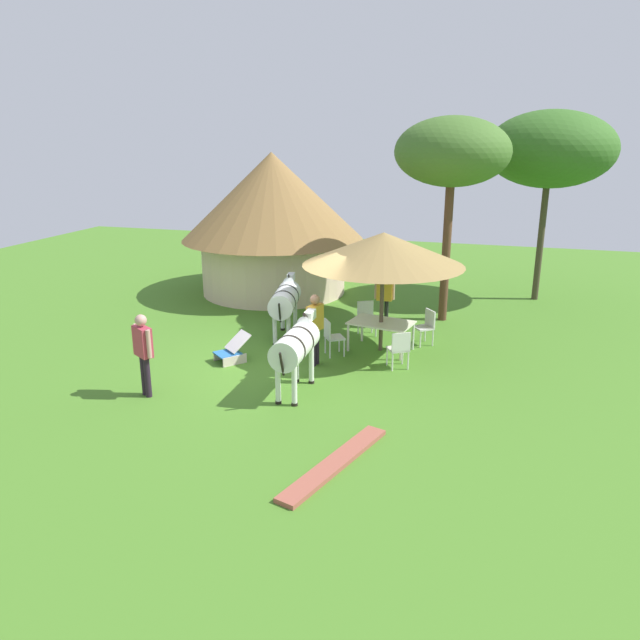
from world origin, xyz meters
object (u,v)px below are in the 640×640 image
thatched_hut (273,217)px  zebra_nearest_camera (285,300)px  patio_chair_west_end (366,316)px  patio_chair_near_lawn (399,347)px  patio_chair_near_hut (426,325)px  guest_beside_umbrella (384,295)px  shade_umbrella (383,249)px  acacia_tree_right_background (452,153)px  patio_dining_table (381,325)px  guest_behind_table (315,323)px  zebra_by_umbrella (296,346)px  acacia_tree_left_background (550,150)px  standing_watcher (143,348)px  striped_lounge_chair (232,351)px  patio_chair_east_end (331,335)px

thatched_hut → zebra_nearest_camera: 5.16m
thatched_hut → patio_chair_west_end: (4.01, -3.67, -2.03)m
patio_chair_near_lawn → thatched_hut: bearing=101.8°
patio_chair_near_hut → guest_beside_umbrella: size_ratio=0.58×
shade_umbrella → acacia_tree_right_background: size_ratio=0.69×
patio_chair_west_end → guest_beside_umbrella: (0.34, 0.76, 0.41)m
patio_dining_table → guest_behind_table: guest_behind_table is taller
thatched_hut → zebra_by_umbrella: 8.68m
acacia_tree_left_background → acacia_tree_right_background: 4.16m
shade_umbrella → acacia_tree_left_background: bearing=58.1°
guest_behind_table → standing_watcher: size_ratio=0.97×
guest_behind_table → acacia_tree_left_background: 9.99m
acacia_tree_left_background → patio_chair_west_end: bearing=-131.3°
zebra_nearest_camera → acacia_tree_left_background: 9.58m
thatched_hut → shade_umbrella: 6.67m
patio_dining_table → acacia_tree_left_background: size_ratio=0.28×
guest_beside_umbrella → striped_lounge_chair: bearing=48.4°
acacia_tree_right_background → standing_watcher: bearing=-126.6°
patio_chair_near_hut → guest_beside_umbrella: 1.76m
thatched_hut → guest_behind_table: thatched_hut is taller
zebra_nearest_camera → patio_chair_east_end: bearing=-44.3°
patio_dining_table → guest_behind_table: 1.95m
guest_beside_umbrella → zebra_by_umbrella: 5.01m
thatched_hut → acacia_tree_right_background: bearing=-16.3°
patio_chair_east_end → patio_chair_west_end: (0.46, 1.84, 0.00)m
zebra_nearest_camera → acacia_tree_right_background: 5.99m
patio_chair_east_end → standing_watcher: size_ratio=0.52×
guest_beside_umbrella → acacia_tree_left_background: 7.14m
shade_umbrella → patio_chair_near_lawn: (0.64, -1.12, -2.04)m
guest_behind_table → striped_lounge_chair: guest_behind_table is taller
patio_chair_near_lawn → patio_chair_west_end: (-1.26, 2.25, 0.00)m
patio_chair_near_hut → zebra_nearest_camera: zebra_nearest_camera is taller
guest_behind_table → patio_chair_west_end: bearing=179.2°
patio_chair_near_lawn → zebra_by_umbrella: size_ratio=0.40×
shade_umbrella → patio_chair_east_end: bearing=-146.9°
patio_dining_table → zebra_nearest_camera: size_ratio=0.71×
guest_behind_table → thatched_hut: bearing=-138.1°
patio_chair_near_lawn → zebra_nearest_camera: (-3.25, 1.41, 0.51)m
guest_beside_umbrella → standing_watcher: 7.09m
patio_chair_east_end → patio_chair_west_end: 1.90m
guest_behind_table → zebra_nearest_camera: (-1.33, 1.72, 0.01)m
guest_beside_umbrella → guest_behind_table: (-1.00, -3.32, 0.09)m
patio_chair_near_hut → acacia_tree_right_background: size_ratio=0.16×
guest_beside_umbrella → guest_behind_table: size_ratio=0.92×
patio_chair_near_hut → standing_watcher: bearing=96.0°
thatched_hut → patio_dining_table: (4.63, -4.80, -1.88)m
thatched_hut → patio_dining_table: thatched_hut is taller
acacia_tree_left_background → patio_chair_near_hut: bearing=-117.7°
patio_chair_near_hut → guest_beside_umbrella: (-1.30, 1.11, 0.41)m
striped_lounge_chair → patio_chair_near_lawn: bearing=-130.5°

